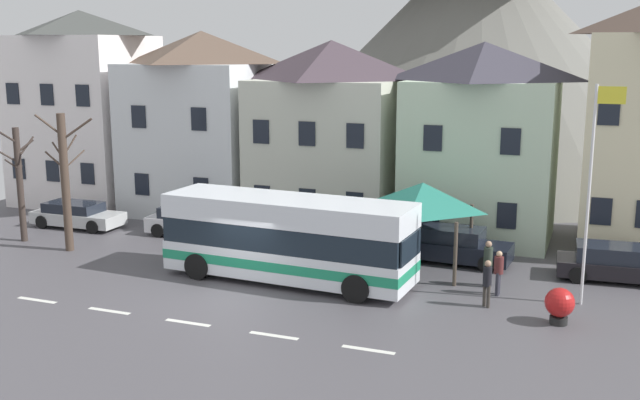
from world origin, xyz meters
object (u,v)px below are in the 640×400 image
townhouse_01 (204,122)px  pedestrian_00 (488,262)px  flagpole (592,181)px  townhouse_02 (331,133)px  bus_shelter (423,197)px  parked_car_01 (77,215)px  townhouse_00 (85,108)px  transit_bus (288,240)px  pedestrian_03 (487,280)px  parked_car_00 (452,245)px  townhouse_03 (481,142)px  parked_car_03 (617,263)px  bare_tree_02 (20,181)px  pedestrian_01 (405,254)px  hilltop_castle (475,36)px  pedestrian_02 (499,270)px  parked_car_02 (192,221)px  bare_tree_01 (65,180)px  public_bench (424,242)px  harbour_buoy (560,304)px

townhouse_01 → pedestrian_00: townhouse_01 is taller
flagpole → townhouse_02: bearing=145.5°
townhouse_01 → bus_shelter: townhouse_01 is taller
parked_car_01 → townhouse_00: bearing=121.6°
townhouse_00 → parked_car_01: townhouse_00 is taller
transit_bus → pedestrian_03: size_ratio=5.89×
parked_car_00 → townhouse_03: bearing=90.0°
parked_car_03 → bare_tree_02: (-24.92, -3.41, 2.09)m
townhouse_03 → pedestrian_01: (-1.54, -7.11, -3.48)m
townhouse_01 → hilltop_castle: (10.95, 18.35, 4.63)m
townhouse_00 → transit_bus: (16.26, -9.34, -3.67)m
bare_tree_02 → townhouse_01: bearing=63.5°
parked_car_00 → parked_car_01: 18.19m
bus_shelter → pedestrian_03: bearing=-48.7°
pedestrian_01 → pedestrian_02: 3.66m
parked_car_00 → parked_car_02: 12.14m
townhouse_03 → pedestrian_03: bearing=-78.8°
hilltop_castle → pedestrian_01: size_ratio=20.98×
parked_car_01 → pedestrian_02: 20.71m
bus_shelter → pedestrian_00: bearing=-24.7°
bus_shelter → bare_tree_01: bare_tree_01 is taller
parked_car_01 → bare_tree_02: (-0.50, -3.04, 2.14)m
hilltop_castle → pedestrian_00: (5.16, -26.20, -8.42)m
pedestrian_02 → bare_tree_01: bearing=-178.0°
pedestrian_01 → pedestrian_02: (3.57, -0.82, -0.01)m
parked_car_02 → pedestrian_00: bearing=-14.3°
townhouse_03 → transit_bus: townhouse_03 is taller
hilltop_castle → bare_tree_01: 30.95m
townhouse_01 → bare_tree_02: size_ratio=1.79×
transit_bus → parked_car_02: (-6.90, 4.74, -0.93)m
parked_car_02 → pedestrian_03: (14.27, -4.99, 0.29)m
public_bench → parked_car_03: bearing=-8.4°
parked_car_01 → pedestrian_01: pedestrian_01 is taller
townhouse_00 → bare_tree_01: 10.77m
parked_car_01 → public_bench: parked_car_01 is taller
parked_car_01 → pedestrian_00: bearing=-6.6°
parked_car_01 → townhouse_01: bearing=55.4°
parked_car_03 → bare_tree_01: size_ratio=0.78×
hilltop_castle → townhouse_00: bearing=-133.9°
townhouse_00 → flagpole: 27.90m
townhouse_01 → townhouse_03: (14.58, -0.78, -0.29)m
transit_bus → harbour_buoy: transit_bus is taller
townhouse_00 → transit_bus: bearing=-29.9°
bare_tree_01 → townhouse_00: bearing=123.2°
townhouse_01 → parked_car_01: 8.06m
townhouse_01 → pedestrian_02: bearing=-27.7°
townhouse_03 → pedestrian_01: size_ratio=5.61×
parked_car_00 → parked_car_02: parked_car_00 is taller
townhouse_00 → public_bench: townhouse_00 is taller
harbour_buoy → bare_tree_01: bearing=175.6°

